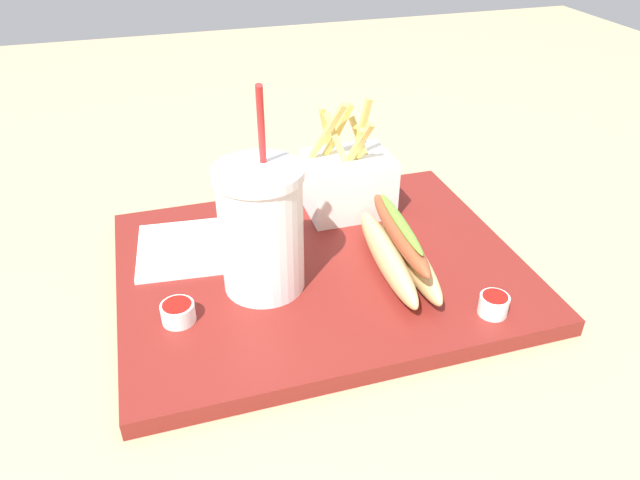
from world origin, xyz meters
TOP-DOWN VIEW (x-y plane):
  - ground_plane at (0.00, 0.00)m, footprint 2.40×2.40m
  - food_tray at (0.00, 0.00)m, footprint 0.46×0.36m
  - soda_cup at (-0.07, -0.02)m, footprint 0.09×0.09m
  - fries_basket at (0.07, 0.11)m, footprint 0.11×0.09m
  - hot_dog_1 at (0.08, -0.04)m, footprint 0.06×0.19m
  - ketchup_cup_1 at (-0.07, 0.07)m, footprint 0.04×0.04m
  - ketchup_cup_2 at (-0.17, -0.06)m, footprint 0.03×0.03m
  - ketchup_cup_3 at (0.14, -0.14)m, footprint 0.03×0.03m
  - napkin_stack at (-0.15, 0.07)m, footprint 0.12×0.13m

SIDE VIEW (x-z plane):
  - ground_plane at x=0.00m, z-range -0.02..0.00m
  - food_tray at x=0.00m, z-range 0.00..0.02m
  - napkin_stack at x=-0.15m, z-range 0.02..0.02m
  - ketchup_cup_2 at x=-0.17m, z-range 0.02..0.04m
  - ketchup_cup_1 at x=-0.07m, z-range 0.02..0.04m
  - ketchup_cup_3 at x=0.14m, z-range 0.02..0.04m
  - hot_dog_1 at x=0.08m, z-range 0.01..0.08m
  - fries_basket at x=0.07m, z-range -0.02..0.14m
  - soda_cup at x=-0.07m, z-range -0.02..0.21m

